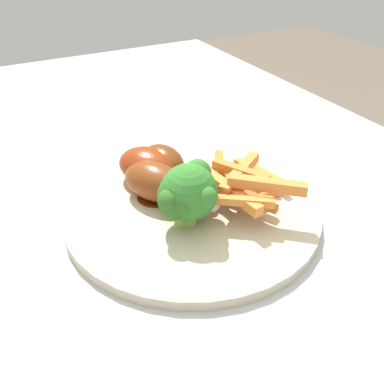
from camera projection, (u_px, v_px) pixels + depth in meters
dining_table at (133, 253)px, 0.58m from camera, size 1.23×0.87×0.70m
dinner_plate at (192, 211)px, 0.50m from camera, size 0.29×0.29×0.01m
broccoli_floret_front at (180, 199)px, 0.44m from camera, size 0.05×0.05×0.06m
broccoli_floret_middle at (190, 191)px, 0.45m from camera, size 0.06×0.07×0.07m
carrot_fries_pile at (239, 184)px, 0.50m from camera, size 0.16×0.13×0.05m
chicken_drumstick_near at (158, 183)px, 0.50m from camera, size 0.12×0.09×0.04m
chicken_drumstick_far at (166, 165)px, 0.53m from camera, size 0.13×0.06×0.04m
chicken_drumstick_extra at (151, 167)px, 0.53m from camera, size 0.12×0.10×0.04m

